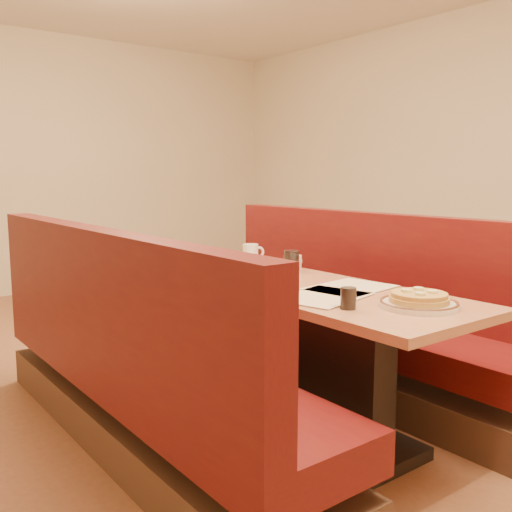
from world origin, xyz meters
TOP-DOWN VIEW (x-y plane):
  - ground at (0.00, 0.00)m, footprint 8.00×8.00m
  - room_envelope at (0.00, 0.00)m, footprint 6.04×8.04m
  - diner_table at (0.00, 0.00)m, footprint 0.70×2.50m
  - booth_left at (-0.73, 0.00)m, footprint 0.55×2.50m
  - booth_right at (0.73, 0.00)m, footprint 0.55×2.50m
  - placemat_near_left at (-0.12, -0.61)m, footprint 0.47×0.39m
  - placemat_near_right at (0.12, -0.55)m, footprint 0.44×0.36m
  - placemat_far_left at (-0.12, 0.53)m, footprint 0.53×0.47m
  - placemat_far_right at (0.12, 0.22)m, footprint 0.50×0.41m
  - pancake_plate at (0.05, -0.99)m, footprint 0.32×0.32m
  - eggs_plate at (-0.14, 0.18)m, footprint 0.29×0.29m
  - extra_plate_mid at (0.15, 0.75)m, footprint 0.20×0.20m
  - extra_plate_far at (-0.17, 1.00)m, footprint 0.25×0.25m
  - coffee_mug_a at (0.28, 0.03)m, footprint 0.11×0.07m
  - coffee_mug_b at (-0.22, -0.23)m, footprint 0.12×0.08m
  - coffee_mug_c at (0.28, 0.45)m, footprint 0.13×0.10m
  - coffee_mug_d at (-0.16, 0.53)m, footprint 0.12×0.09m
  - soda_tumbler_near at (-0.19, -0.83)m, footprint 0.06×0.06m
  - soda_tumbler_mid at (0.23, -0.00)m, footprint 0.08×0.08m

SIDE VIEW (x-z plane):
  - ground at x=0.00m, z-range 0.00..0.00m
  - booth_left at x=-0.73m, z-range -0.16..0.89m
  - booth_right at x=0.73m, z-range -0.16..0.89m
  - diner_table at x=0.00m, z-range 0.00..0.75m
  - placemat_near_left at x=-0.12m, z-range 0.75..0.76m
  - placemat_near_right at x=0.12m, z-range 0.75..0.76m
  - placemat_far_left at x=-0.12m, z-range 0.75..0.76m
  - placemat_far_right at x=0.12m, z-range 0.75..0.76m
  - extra_plate_mid at x=0.15m, z-range 0.74..0.78m
  - eggs_plate at x=-0.14m, z-range 0.74..0.80m
  - extra_plate_far at x=-0.17m, z-range 0.74..0.79m
  - pancake_plate at x=0.05m, z-range 0.74..0.81m
  - coffee_mug_a at x=0.28m, z-range 0.75..0.83m
  - soda_tumbler_near at x=-0.19m, z-range 0.75..0.84m
  - coffee_mug_b at x=-0.22m, z-range 0.75..0.84m
  - coffee_mug_d at x=-0.16m, z-range 0.75..0.84m
  - coffee_mug_c at x=0.28m, z-range 0.75..0.86m
  - soda_tumbler_mid at x=0.23m, z-range 0.75..0.87m
  - room_envelope at x=0.00m, z-range 0.52..3.34m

